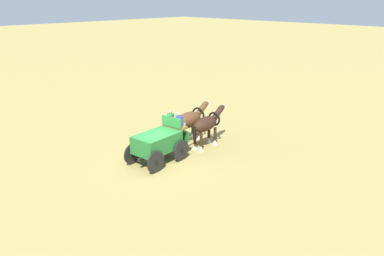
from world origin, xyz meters
name	(u,v)px	position (x,y,z in m)	size (l,w,h in m)	color
ground_plane	(157,162)	(0.00, 0.00, 0.00)	(220.00, 220.00, 0.00)	#9E8C4C
show_wagon	(159,142)	(0.18, 0.02, 1.14)	(5.50, 2.12, 2.59)	#236B2D
draft_horse_near	(190,120)	(3.51, 0.97, 1.38)	(3.17, 1.16, 2.25)	brown
draft_horse_off	(207,124)	(3.65, -0.33, 1.37)	(3.04, 1.04, 2.25)	#331E14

